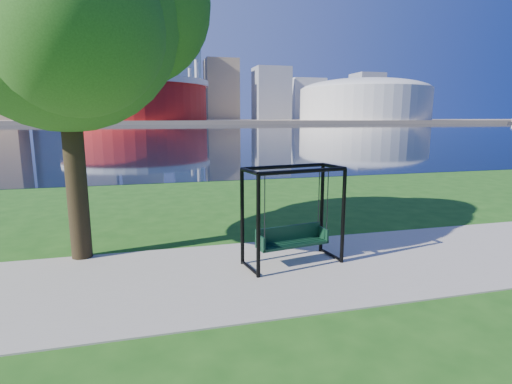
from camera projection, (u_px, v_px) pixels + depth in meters
name	position (u px, v px, depth m)	size (l,w,h in m)	color
ground	(264.00, 264.00, 8.91)	(900.00, 900.00, 0.00)	#1E5114
path	(270.00, 271.00, 8.43)	(120.00, 4.00, 0.03)	#9E937F
river	(160.00, 130.00, 105.95)	(900.00, 180.00, 0.02)	black
far_bank	(154.00, 121.00, 299.86)	(900.00, 228.00, 2.00)	#937F60
stadium	(136.00, 98.00, 227.42)	(83.00, 83.00, 32.00)	maroon
arena	(364.00, 99.00, 263.09)	(84.00, 84.00, 26.56)	beige
skyline	(146.00, 75.00, 305.18)	(392.00, 66.00, 96.50)	gray
swing	(292.00, 218.00, 8.72)	(2.26, 1.27, 2.18)	black
park_tree	(59.00, 5.00, 8.32)	(6.40, 5.78, 7.95)	black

